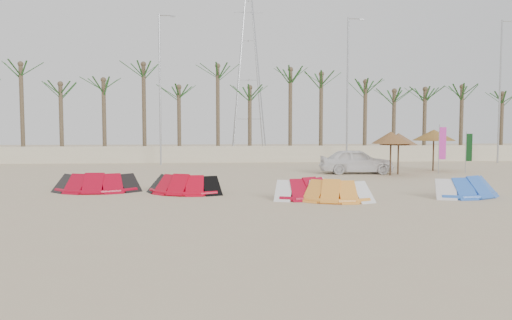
{
  "coord_description": "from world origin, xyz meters",
  "views": [
    {
      "loc": [
        -1.78,
        -17.25,
        2.92
      ],
      "look_at": [
        0.0,
        6.0,
        1.3
      ],
      "focal_mm": 35.0,
      "sensor_mm": 36.0,
      "label": 1
    }
  ],
  "objects": [
    {
      "name": "flag_pink",
      "position": [
        11.64,
        11.73,
        1.77
      ],
      "size": [
        0.45,
        0.04,
        2.98
      ],
      "color": "#A5A8AD",
      "rests_on": "ground"
    },
    {
      "name": "kite_blue",
      "position": [
        8.43,
        2.65,
        0.42
      ],
      "size": [
        3.84,
        2.75,
        0.9
      ],
      "color": "blue",
      "rests_on": "ground"
    },
    {
      "name": "kite_red_right",
      "position": [
        1.79,
        2.58,
        0.42
      ],
      "size": [
        3.35,
        2.47,
        0.9
      ],
      "color": "#AB0923",
      "rests_on": "ground"
    },
    {
      "name": "ground",
      "position": [
        0.0,
        0.0,
        0.0
      ],
      "size": [
        120.0,
        120.0,
        0.0
      ],
      "primitive_type": "plane",
      "color": "#C3B18B",
      "rests_on": "ground"
    },
    {
      "name": "kite_red_left",
      "position": [
        -7.11,
        5.3,
        0.42
      ],
      "size": [
        3.63,
        1.56,
        0.9
      ],
      "color": "#A8041C",
      "rests_on": "ground"
    },
    {
      "name": "parasol_right",
      "position": [
        12.01,
        13.71,
        2.3
      ],
      "size": [
        2.68,
        2.68,
        2.66
      ],
      "color": "#4C331E",
      "rests_on": "ground"
    },
    {
      "name": "lamp_b",
      "position": [
        -5.96,
        20.0,
        5.77
      ],
      "size": [
        1.25,
        0.14,
        11.0
      ],
      "color": "#A5A8AD",
      "rests_on": "ground"
    },
    {
      "name": "parasol_mid",
      "position": [
        8.26,
        11.05,
        2.21
      ],
      "size": [
        2.22,
        2.22,
        2.57
      ],
      "color": "#4C331E",
      "rests_on": "ground"
    },
    {
      "name": "kite_red_mid",
      "position": [
        -3.26,
        4.41,
        0.42
      ],
      "size": [
        3.69,
        2.53,
        0.9
      ],
      "color": "#BC031A",
      "rests_on": "ground"
    },
    {
      "name": "boundary_wall",
      "position": [
        0.0,
        22.0,
        0.65
      ],
      "size": [
        60.0,
        0.3,
        1.3
      ],
      "primitive_type": "cube",
      "color": "beige",
      "rests_on": "ground"
    },
    {
      "name": "parasol_left",
      "position": [
        8.92,
        11.6,
        2.11
      ],
      "size": [
        2.23,
        2.23,
        2.47
      ],
      "color": "#4C331E",
      "rests_on": "ground"
    },
    {
      "name": "pylon",
      "position": [
        1.0,
        28.0,
        0.0
      ],
      "size": [
        3.0,
        3.0,
        14.0
      ],
      "primitive_type": null,
      "color": "#A5A8AD",
      "rests_on": "ground"
    },
    {
      "name": "kite_orange",
      "position": [
        2.6,
        1.86,
        0.42
      ],
      "size": [
        3.42,
        2.36,
        0.9
      ],
      "color": "#FF9B33",
      "rests_on": "ground"
    },
    {
      "name": "palm_line",
      "position": [
        0.67,
        23.5,
        6.44
      ],
      "size": [
        52.0,
        4.0,
        7.7
      ],
      "color": "brown",
      "rests_on": "ground"
    },
    {
      "name": "car",
      "position": [
        6.61,
        12.41,
        0.75
      ],
      "size": [
        4.52,
        2.06,
        1.5
      ],
      "primitive_type": "imported",
      "rotation": [
        0.0,
        0.0,
        1.5
      ],
      "color": "white",
      "rests_on": "ground"
    },
    {
      "name": "flag_green",
      "position": [
        13.34,
        11.77,
        1.52
      ],
      "size": [
        0.45,
        0.08,
        2.56
      ],
      "color": "#A5A8AD",
      "rests_on": "ground"
    },
    {
      "name": "lamp_c",
      "position": [
        8.04,
        20.0,
        5.77
      ],
      "size": [
        1.25,
        0.14,
        11.0
      ],
      "color": "#A5A8AD",
      "rests_on": "ground"
    },
    {
      "name": "lamp_d",
      "position": [
        20.04,
        20.0,
        5.77
      ],
      "size": [
        1.25,
        0.14,
        11.0
      ],
      "color": "#A5A8AD",
      "rests_on": "ground"
    }
  ]
}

